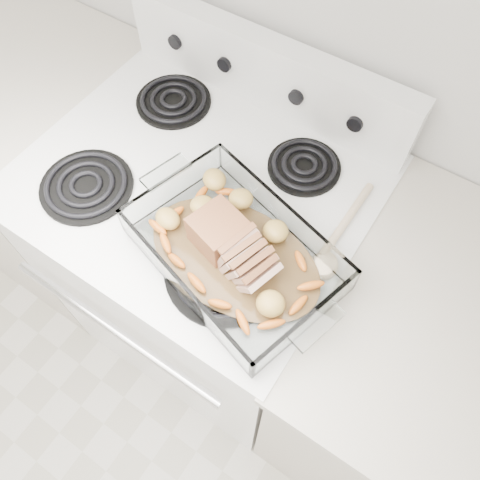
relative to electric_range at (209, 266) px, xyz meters
The scene contains 7 objects.
electric_range is the anchor object (origin of this frame).
counter_left 0.67m from the electric_range, behind, with size 0.58×0.68×0.93m.
counter_right 0.67m from the electric_range, ahead, with size 0.58×0.68×0.93m.
baking_dish 0.54m from the electric_range, 34.46° to the right, with size 0.41×0.27×0.08m.
pork_roast 0.55m from the electric_range, 37.31° to the right, with size 0.20×0.09×0.08m.
roast_vegetables 0.53m from the electric_range, 27.55° to the right, with size 0.33×0.18×0.04m.
wooden_spoon 0.58m from the electric_range, ahead, with size 0.06×0.27×0.02m.
Camera 1 is at (0.45, 1.16, 1.79)m, focal length 35.00 mm.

